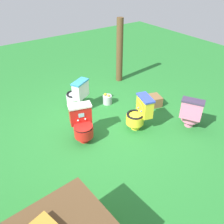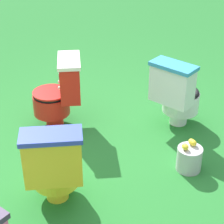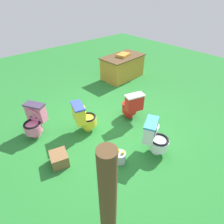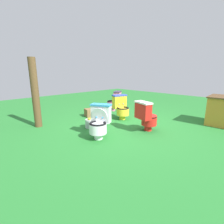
% 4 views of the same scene
% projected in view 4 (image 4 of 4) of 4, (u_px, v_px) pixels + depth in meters
% --- Properties ---
extents(ground, '(14.00, 14.00, 0.00)m').
position_uv_depth(ground, '(129.00, 126.00, 4.39)').
color(ground, '#26752D').
extents(toilet_red, '(0.53, 0.59, 0.73)m').
position_uv_depth(toilet_red, '(146.00, 116.00, 3.92)').
color(toilet_red, red).
rests_on(toilet_red, ground).
extents(toilet_pink, '(0.63, 0.60, 0.73)m').
position_uv_depth(toilet_pink, '(115.00, 101.00, 5.96)').
color(toilet_pink, pink).
rests_on(toilet_pink, ground).
extents(toilet_white, '(0.59, 0.62, 0.73)m').
position_uv_depth(toilet_white, '(99.00, 121.00, 3.51)').
color(toilet_white, white).
rests_on(toilet_white, ground).
extents(toilet_yellow, '(0.58, 0.52, 0.73)m').
position_uv_depth(toilet_yellow, '(121.00, 107.00, 4.95)').
color(toilet_yellow, yellow).
rests_on(toilet_yellow, ground).
extents(wooden_post, '(0.18, 0.18, 1.74)m').
position_uv_depth(wooden_post, '(35.00, 93.00, 4.12)').
color(wooden_post, brown).
rests_on(wooden_post, ground).
extents(small_crate, '(0.38, 0.41, 0.24)m').
position_uv_depth(small_crate, '(91.00, 113.00, 5.30)').
color(small_crate, brown).
rests_on(small_crate, ground).
extents(lemon_bucket, '(0.22, 0.22, 0.28)m').
position_uv_depth(lemon_bucket, '(90.00, 123.00, 4.20)').
color(lemon_bucket, '#B7B7BF').
rests_on(lemon_bucket, ground).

